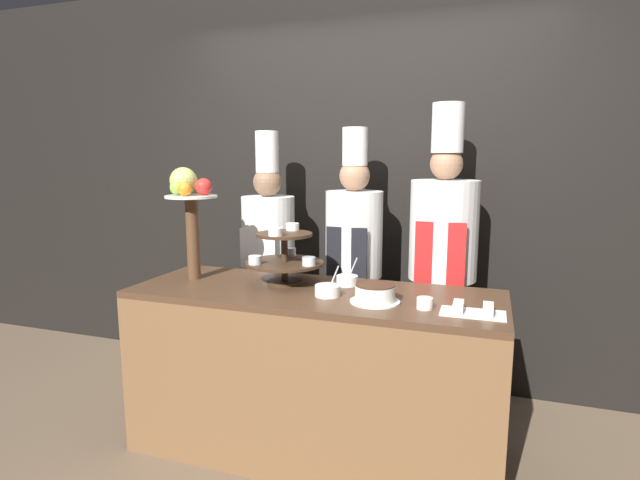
{
  "coord_description": "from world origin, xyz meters",
  "views": [
    {
      "loc": [
        0.84,
        -2.01,
        1.57
      ],
      "look_at": [
        0.0,
        0.44,
        1.14
      ],
      "focal_mm": 28.0,
      "sensor_mm": 36.0,
      "label": 1
    }
  ],
  "objects_px": {
    "fruit_pedestal": "(189,199)",
    "chef_center_left": "(354,257)",
    "cup_white": "(425,303)",
    "cake_square_tray": "(473,310)",
    "chef_center_right": "(443,254)",
    "cake_round": "(375,294)",
    "tiered_stand": "(284,255)",
    "serving_bowl_far": "(347,280)",
    "serving_bowl_near": "(327,290)",
    "chef_left": "(269,255)"
  },
  "relations": [
    {
      "from": "cake_square_tray",
      "to": "chef_left",
      "type": "height_order",
      "value": "chef_left"
    },
    {
      "from": "chef_left",
      "to": "serving_bowl_near",
      "type": "bearing_deg",
      "value": -48.01
    },
    {
      "from": "cake_round",
      "to": "cake_square_tray",
      "type": "xyz_separation_m",
      "value": [
        0.45,
        -0.04,
        -0.02
      ]
    },
    {
      "from": "serving_bowl_near",
      "to": "fruit_pedestal",
      "type": "bearing_deg",
      "value": 172.57
    },
    {
      "from": "tiered_stand",
      "to": "chef_left",
      "type": "height_order",
      "value": "chef_left"
    },
    {
      "from": "chef_center_right",
      "to": "cake_square_tray",
      "type": "bearing_deg",
      "value": -75.52
    },
    {
      "from": "fruit_pedestal",
      "to": "serving_bowl_far",
      "type": "bearing_deg",
      "value": 8.08
    },
    {
      "from": "cake_square_tray",
      "to": "chef_center_right",
      "type": "height_order",
      "value": "chef_center_right"
    },
    {
      "from": "fruit_pedestal",
      "to": "chef_left",
      "type": "height_order",
      "value": "chef_left"
    },
    {
      "from": "fruit_pedestal",
      "to": "chef_center_right",
      "type": "distance_m",
      "value": 1.51
    },
    {
      "from": "cake_round",
      "to": "chef_left",
      "type": "xyz_separation_m",
      "value": [
        -0.9,
        0.76,
        -0.01
      ]
    },
    {
      "from": "chef_center_right",
      "to": "chef_center_left",
      "type": "bearing_deg",
      "value": 180.0
    },
    {
      "from": "tiered_stand",
      "to": "chef_left",
      "type": "distance_m",
      "value": 0.67
    },
    {
      "from": "cake_square_tray",
      "to": "fruit_pedestal",
      "type": "bearing_deg",
      "value": 173.35
    },
    {
      "from": "tiered_stand",
      "to": "chef_center_left",
      "type": "xyz_separation_m",
      "value": [
        0.24,
        0.56,
        -0.1
      ]
    },
    {
      "from": "fruit_pedestal",
      "to": "chef_left",
      "type": "bearing_deg",
      "value": 72.22
    },
    {
      "from": "cup_white",
      "to": "chef_center_right",
      "type": "xyz_separation_m",
      "value": [
        0.01,
        0.79,
        0.08
      ]
    },
    {
      "from": "cake_round",
      "to": "chef_center_left",
      "type": "relative_size",
      "value": 0.14
    },
    {
      "from": "tiered_stand",
      "to": "serving_bowl_near",
      "type": "distance_m",
      "value": 0.37
    },
    {
      "from": "serving_bowl_far",
      "to": "chef_left",
      "type": "bearing_deg",
      "value": 144.56
    },
    {
      "from": "cake_round",
      "to": "serving_bowl_near",
      "type": "bearing_deg",
      "value": 172.52
    },
    {
      "from": "tiered_stand",
      "to": "serving_bowl_far",
      "type": "xyz_separation_m",
      "value": [
        0.33,
        0.07,
        -0.13
      ]
    },
    {
      "from": "fruit_pedestal",
      "to": "chef_center_left",
      "type": "height_order",
      "value": "chef_center_left"
    },
    {
      "from": "cake_square_tray",
      "to": "cake_round",
      "type": "bearing_deg",
      "value": 175.3
    },
    {
      "from": "cup_white",
      "to": "serving_bowl_far",
      "type": "relative_size",
      "value": 0.47
    },
    {
      "from": "fruit_pedestal",
      "to": "cup_white",
      "type": "relative_size",
      "value": 8.62
    },
    {
      "from": "tiered_stand",
      "to": "chef_center_right",
      "type": "distance_m",
      "value": 0.97
    },
    {
      "from": "tiered_stand",
      "to": "chef_center_left",
      "type": "relative_size",
      "value": 0.24
    },
    {
      "from": "tiered_stand",
      "to": "serving_bowl_far",
      "type": "distance_m",
      "value": 0.37
    },
    {
      "from": "fruit_pedestal",
      "to": "chef_center_right",
      "type": "height_order",
      "value": "chef_center_right"
    },
    {
      "from": "cup_white",
      "to": "tiered_stand",
      "type": "bearing_deg",
      "value": 163.68
    },
    {
      "from": "fruit_pedestal",
      "to": "chef_center_left",
      "type": "distance_m",
      "value": 1.07
    },
    {
      "from": "fruit_pedestal",
      "to": "chef_center_right",
      "type": "relative_size",
      "value": 0.33
    },
    {
      "from": "cup_white",
      "to": "serving_bowl_near",
      "type": "xyz_separation_m",
      "value": [
        -0.48,
        0.06,
        0.0
      ]
    },
    {
      "from": "cake_round",
      "to": "serving_bowl_near",
      "type": "relative_size",
      "value": 1.52
    },
    {
      "from": "cup_white",
      "to": "serving_bowl_far",
      "type": "distance_m",
      "value": 0.54
    },
    {
      "from": "tiered_stand",
      "to": "cake_square_tray",
      "type": "xyz_separation_m",
      "value": [
        0.99,
        -0.24,
        -0.14
      ]
    },
    {
      "from": "serving_bowl_near",
      "to": "cake_round",
      "type": "bearing_deg",
      "value": -7.48
    },
    {
      "from": "tiered_stand",
      "to": "cake_square_tray",
      "type": "height_order",
      "value": "tiered_stand"
    },
    {
      "from": "cake_round",
      "to": "chef_center_left",
      "type": "xyz_separation_m",
      "value": [
        -0.31,
        0.76,
        0.01
      ]
    },
    {
      "from": "fruit_pedestal",
      "to": "serving_bowl_near",
      "type": "relative_size",
      "value": 3.99
    },
    {
      "from": "chef_left",
      "to": "cup_white",
      "type": "bearing_deg",
      "value": -34.7
    },
    {
      "from": "cup_white",
      "to": "cake_square_tray",
      "type": "distance_m",
      "value": 0.21
    },
    {
      "from": "tiered_stand",
      "to": "chef_left",
      "type": "bearing_deg",
      "value": 122.29
    },
    {
      "from": "fruit_pedestal",
      "to": "serving_bowl_far",
      "type": "xyz_separation_m",
      "value": [
        0.88,
        0.13,
        -0.42
      ]
    },
    {
      "from": "serving_bowl_near",
      "to": "serving_bowl_far",
      "type": "xyz_separation_m",
      "value": [
        0.03,
        0.24,
        -0.0
      ]
    },
    {
      "from": "serving_bowl_near",
      "to": "chef_center_left",
      "type": "bearing_deg",
      "value": 94.8
    },
    {
      "from": "serving_bowl_far",
      "to": "chef_center_left",
      "type": "bearing_deg",
      "value": 101.01
    },
    {
      "from": "fruit_pedestal",
      "to": "chef_left",
      "type": "xyz_separation_m",
      "value": [
        0.2,
        0.61,
        -0.42
      ]
    },
    {
      "from": "chef_center_left",
      "to": "serving_bowl_far",
      "type": "bearing_deg",
      "value": -78.99
    }
  ]
}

